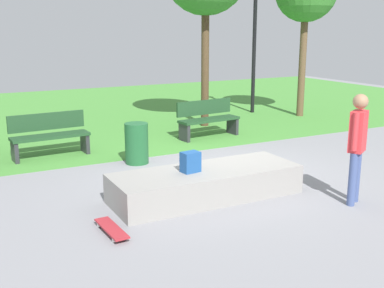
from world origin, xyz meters
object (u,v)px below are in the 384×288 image
(park_bench_center_lawn, at_px, (208,118))
(lamp_post, at_px, (255,35))
(concrete_ledge, at_px, (206,184))
(trash_bin, at_px, (137,143))
(backpack_on_ledge, at_px, (190,162))
(park_bench_by_oak, at_px, (49,134))
(skater_performing_trick, at_px, (357,141))
(skateboard_by_ledge, at_px, (112,229))

(park_bench_center_lawn, bearing_deg, lamp_post, 39.03)
(concrete_ledge, height_order, park_bench_center_lawn, park_bench_center_lawn)
(concrete_ledge, bearing_deg, trash_bin, 95.79)
(backpack_on_ledge, xyz_separation_m, trash_bin, (0.03, 2.39, -0.21))
(park_bench_by_oak, height_order, trash_bin, park_bench_by_oak)
(skater_performing_trick, height_order, park_bench_by_oak, skater_performing_trick)
(trash_bin, bearing_deg, lamp_post, 35.42)
(skateboard_by_ledge, distance_m, park_bench_center_lawn, 6.00)
(park_bench_center_lawn, bearing_deg, park_bench_by_oak, -178.72)
(skater_performing_trick, xyz_separation_m, trash_bin, (-2.13, 3.69, -0.59))
(concrete_ledge, distance_m, skateboard_by_ledge, 1.91)
(backpack_on_ledge, bearing_deg, park_bench_by_oak, 103.24)
(park_bench_by_oak, relative_size, trash_bin, 1.99)
(concrete_ledge, bearing_deg, lamp_post, 50.25)
(concrete_ledge, distance_m, park_bench_center_lawn, 4.42)
(skater_performing_trick, relative_size, park_bench_center_lawn, 1.04)
(skateboard_by_ledge, bearing_deg, skater_performing_trick, -10.06)
(park_bench_center_lawn, distance_m, lamp_post, 4.39)
(park_bench_by_oak, bearing_deg, backpack_on_ledge, -69.41)
(concrete_ledge, distance_m, park_bench_by_oak, 4.11)
(lamp_post, bearing_deg, skater_performing_trick, -113.85)
(backpack_on_ledge, distance_m, park_bench_center_lawn, 4.54)
(skateboard_by_ledge, height_order, park_bench_by_oak, park_bench_by_oak)
(backpack_on_ledge, bearing_deg, concrete_ledge, -9.90)
(skater_performing_trick, relative_size, trash_bin, 2.09)
(park_bench_center_lawn, height_order, lamp_post, lamp_post)
(concrete_ledge, relative_size, skater_performing_trick, 1.79)
(concrete_ledge, relative_size, backpack_on_ledge, 9.52)
(backpack_on_ledge, distance_m, park_bench_by_oak, 3.99)
(backpack_on_ledge, distance_m, trash_bin, 2.40)
(backpack_on_ledge, height_order, skateboard_by_ledge, backpack_on_ledge)
(park_bench_center_lawn, bearing_deg, skater_performing_trick, -93.36)
(backpack_on_ledge, relative_size, lamp_post, 0.08)
(concrete_ledge, xyz_separation_m, park_bench_center_lawn, (2.19, 3.83, 0.25))
(skater_performing_trick, bearing_deg, trash_bin, 119.99)
(skater_performing_trick, distance_m, park_bench_by_oak, 6.19)
(concrete_ledge, xyz_separation_m, park_bench_by_oak, (-1.68, 3.74, 0.25))
(backpack_on_ledge, distance_m, skateboard_by_ledge, 1.74)
(skater_performing_trick, bearing_deg, park_bench_by_oak, 125.30)
(park_bench_by_oak, xyz_separation_m, trash_bin, (1.43, -1.34, -0.07))
(backpack_on_ledge, xyz_separation_m, park_bench_by_oak, (-1.40, 3.73, -0.14))
(park_bench_center_lawn, xyz_separation_m, trash_bin, (-2.43, -1.43, -0.07))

